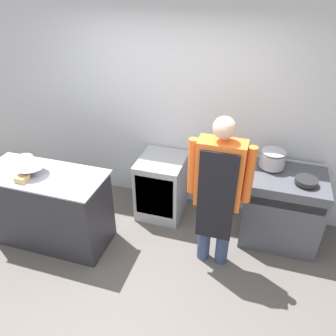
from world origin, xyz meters
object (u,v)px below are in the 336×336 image
Objects in this scene: stove at (281,207)px; plastic_tub at (22,179)px; stock_pot at (273,158)px; saute_pan at (306,181)px; fridge_unit at (162,186)px; mixing_bowl at (31,170)px; person_cook at (218,188)px.

plastic_tub is (-2.70, -1.01, 0.52)m from stove.
stock_pot is 1.20× the size of saute_pan.
mixing_bowl is (-1.19, -0.92, 0.58)m from fridge_unit.
stock_pot is (0.50, 0.74, 0.01)m from person_cook.
mixing_bowl is 2.88× the size of plastic_tub.
stock_pot is (2.50, 0.99, 0.02)m from mixing_bowl.
person_cook is 5.32× the size of mixing_bowl.
mixing_bowl is 2.96m from saute_pan.
plastic_tub reaches higher than fridge_unit.
stove is at bearing 17.80° from mixing_bowl.
person_cook is at bearing 6.99° from mixing_bowl.
plastic_tub is 0.40× the size of stock_pot.
stock_pot reaches higher than plastic_tub.
fridge_unit is at bearing -176.89° from stock_pot.
stove is 0.53m from saute_pan.
plastic_tub is at bearing -159.41° from stove.
person_cook is 6.14× the size of stock_pot.
plastic_tub is at bearing -168.86° from person_cook.
stock_pot is at bearing 24.40° from plastic_tub.
saute_pan is (0.37, -0.24, -0.08)m from stock_pot.
mixing_bowl reaches higher than stove.
fridge_unit is 7.10× the size of plastic_tub.
saute_pan reaches higher than fridge_unit.
person_cook is (-0.69, -0.62, 0.55)m from stove.
fridge_unit is 2.46× the size of mixing_bowl.
stove is at bearing 20.59° from plastic_tub.
fridge_unit is at bearing 41.64° from plastic_tub.
stove is 2.75× the size of mixing_bowl.
stove is 1.08m from person_cook.
stove is 0.61m from stock_pot.
fridge_unit is at bearing 140.40° from person_cook.
person_cook reaches higher than fridge_unit.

